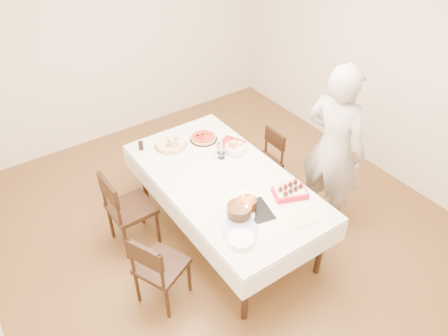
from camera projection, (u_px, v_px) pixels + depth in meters
floor at (226, 232)px, 4.68m from camera, size 5.00×5.00×0.00m
wall_back at (112, 37)px, 5.47m from camera, size 4.50×0.04×2.70m
wall_right at (391, 63)px, 4.86m from camera, size 0.04×5.00×2.70m
dining_table at (224, 207)px, 4.44m from camera, size 1.36×2.25×0.75m
chair_right_savory at (262, 163)px, 5.01m from camera, size 0.39×0.39×0.77m
chair_left_savory at (131, 208)px, 4.32m from camera, size 0.46×0.46×0.89m
chair_left_dessert at (161, 266)px, 3.79m from camera, size 0.56×0.56×0.83m
person at (334, 149)px, 4.32m from camera, size 0.57×0.74×1.82m
pizza_white at (171, 145)px, 4.62m from camera, size 0.44×0.44×0.04m
pizza_pepperoni at (204, 138)px, 4.72m from camera, size 0.36×0.36×0.04m
red_placemat at (231, 144)px, 4.67m from camera, size 0.33×0.33×0.01m
pasta_bowl at (235, 148)px, 4.53m from camera, size 0.27×0.27×0.07m
taper_candle at (221, 144)px, 4.37m from camera, size 0.09×0.09×0.34m
shaker_pair at (221, 151)px, 4.47m from camera, size 0.11×0.11×0.11m
cola_glass at (141, 146)px, 4.56m from camera, size 0.07×0.07×0.10m
layer_cake at (239, 211)px, 3.77m from camera, size 0.37×0.37×0.11m
cake_board at (253, 212)px, 3.84m from camera, size 0.37×0.37×0.01m
birthday_cake at (247, 201)px, 3.81m from camera, size 0.22×0.22×0.16m
strawberry_box at (290, 192)px, 3.99m from camera, size 0.35×0.30×0.08m
box_lid at (300, 219)px, 3.77m from camera, size 0.29×0.21×0.02m
plate_stack at (241, 240)px, 3.55m from camera, size 0.29×0.29×0.05m
china_plate at (240, 230)px, 3.66m from camera, size 0.33×0.33×0.01m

